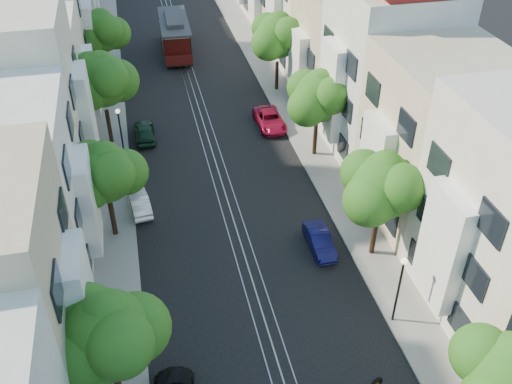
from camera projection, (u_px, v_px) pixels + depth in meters
ground at (201, 114)px, 46.73m from camera, size 200.00×200.00×0.00m
sidewalk_east at (286, 105)px, 48.00m from camera, size 2.50×80.00×0.12m
sidewalk_west at (111, 123)px, 45.40m from camera, size 2.50×80.00×0.12m
rail_left at (194, 115)px, 46.63m from camera, size 0.06×80.00×0.02m
rail_slot at (201, 114)px, 46.73m from camera, size 0.06×80.00×0.02m
rail_right at (207, 113)px, 46.83m from camera, size 0.06×80.00×0.02m
lane_line at (201, 114)px, 46.73m from camera, size 0.08×80.00×0.01m
townhouses_east at (344, 42)px, 45.74m from camera, size 7.75×72.00×12.00m
townhouses_west at (36, 70)px, 41.55m from camera, size 7.75×72.00×11.76m
tree_e_a at (511, 379)px, 20.98m from camera, size 4.72×3.87×6.27m
tree_e_b at (383, 187)px, 30.24m from camera, size 4.93×4.08×6.68m
tree_e_c at (319, 98)px, 39.00m from camera, size 4.84×3.99×6.52m
tree_e_d at (279, 37)px, 47.52m from camera, size 5.01×4.16×6.85m
tree_w_a at (108, 337)px, 22.15m from camera, size 4.93×4.08×6.68m
tree_w_b at (106, 175)px, 31.81m from camera, size 4.72×3.87×6.27m
tree_w_c at (102, 81)px, 40.09m from camera, size 5.13×4.28×7.09m
tree_w_d at (102, 32)px, 49.04m from camera, size 4.84×3.99×6.52m
lamp_east at (400, 281)px, 27.26m from camera, size 0.32×0.32×4.16m
lamp_west at (120, 128)px, 39.20m from camera, size 0.32×0.32×4.16m
cable_car at (175, 33)px, 56.06m from camera, size 3.01×8.81×3.35m
parked_car_e_mid at (320, 241)px, 33.11m from camera, size 1.19×3.40×1.12m
parked_car_e_far at (270, 120)px, 44.76m from camera, size 2.06×4.33×1.19m
parked_car_w_mid at (140, 203)px, 36.08m from camera, size 1.51×3.41×1.09m
parked_car_w_far at (144, 131)px, 43.23m from camera, size 1.58×3.81×1.29m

